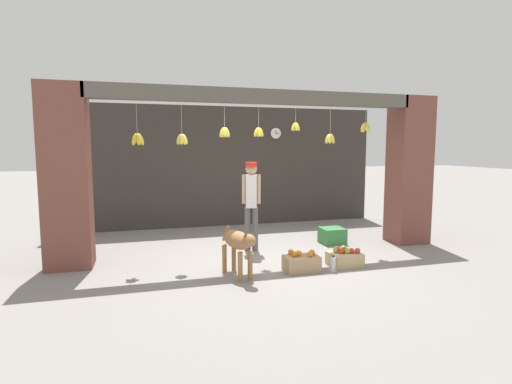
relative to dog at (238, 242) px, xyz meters
The scene contains 12 objects.
ground_plane 1.25m from the dog, 54.18° to the left, with size 60.00×60.00×0.00m, color gray.
shop_back_wall 4.13m from the dog, 80.48° to the left, with size 7.60×0.12×2.90m, color #38332D.
shop_pillar_left 2.92m from the dog, 153.80° to the left, with size 0.70×0.60×2.90m, color brown.
shop_pillar_right 4.11m from the dog, 17.77° to the left, with size 0.70×0.60×2.90m, color brown.
storefront_awning 2.52m from the dog, 58.22° to the left, with size 5.70×0.28×0.97m.
dog is the anchor object (origin of this frame).
shopkeeper 1.59m from the dog, 67.39° to the left, with size 0.33×0.29×1.65m.
fruit_crate_oranges 1.08m from the dog, ahead, with size 0.54×0.34×0.33m.
fruit_crate_apples 1.84m from the dog, ahead, with size 0.50×0.41×0.30m.
produce_box_green 2.77m from the dog, 33.24° to the left, with size 0.45×0.43×0.31m, color #387A42.
water_bottle 1.53m from the dog, ahead, with size 0.08×0.08×0.26m.
wall_clock 4.67m from the dog, 64.01° to the left, with size 0.28×0.03×0.28m.
Camera 1 is at (-2.00, -6.54, 1.91)m, focal length 28.00 mm.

